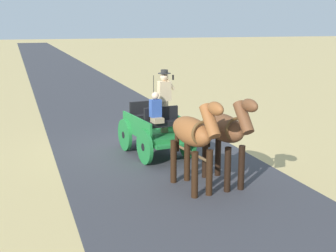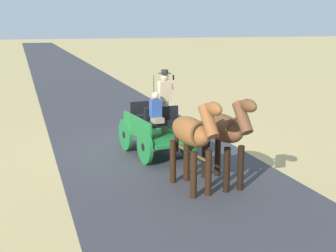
% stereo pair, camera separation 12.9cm
% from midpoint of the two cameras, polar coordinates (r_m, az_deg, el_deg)
% --- Properties ---
extents(ground_plane, '(200.00, 200.00, 0.00)m').
position_cam_midpoint_polar(ground_plane, '(14.28, -2.57, -2.72)').
color(ground_plane, tan).
extents(road_surface, '(5.47, 160.00, 0.01)m').
position_cam_midpoint_polar(road_surface, '(14.28, -2.57, -2.70)').
color(road_surface, '#38383D').
rests_on(road_surface, ground).
extents(horse_drawn_carriage, '(1.70, 4.51, 2.50)m').
position_cam_midpoint_polar(horse_drawn_carriage, '(13.34, -1.13, -0.19)').
color(horse_drawn_carriage, '#1E7233').
rests_on(horse_drawn_carriage, ground).
extents(horse_near_side, '(0.69, 2.14, 2.21)m').
position_cam_midpoint_polar(horse_near_side, '(10.81, 7.41, -0.58)').
color(horse_near_side, brown).
rests_on(horse_near_side, ground).
extents(horse_off_side, '(0.72, 2.14, 2.21)m').
position_cam_midpoint_polar(horse_off_side, '(10.39, 3.40, -1.04)').
color(horse_off_side, brown).
rests_on(horse_off_side, ground).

